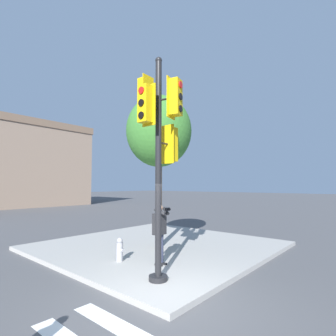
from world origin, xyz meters
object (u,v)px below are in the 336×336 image
Objects in this scene: traffic_signal_pole at (159,134)px; street_tree at (159,132)px; fire_hydrant at (120,250)px; person_photographer at (160,228)px.

street_tree is (2.48, 2.29, 0.75)m from traffic_signal_pole.
person_photographer is at bearing -65.26° from fire_hydrant.
person_photographer is 2.46× the size of fire_hydrant.
fire_hydrant is at bearing -172.06° from street_tree.
street_tree reaches higher than fire_hydrant.
fire_hydrant is (-2.07, -0.29, -4.01)m from street_tree.
fire_hydrant is at bearing 78.51° from traffic_signal_pole.
street_tree is (1.53, 1.46, 3.30)m from person_photographer.
person_photographer is 0.30× the size of street_tree.
person_photographer is at bearing -136.42° from street_tree.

